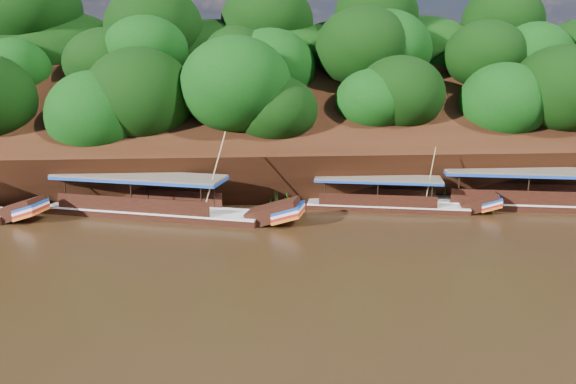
% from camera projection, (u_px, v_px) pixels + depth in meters
% --- Properties ---
extents(ground, '(160.00, 160.00, 0.00)m').
position_uv_depth(ground, '(379.00, 250.00, 30.08)').
color(ground, black).
rests_on(ground, ground).
extents(riverbank, '(120.00, 30.06, 19.40)m').
position_uv_depth(riverbank, '(323.00, 148.00, 51.65)').
color(riverbank, black).
rests_on(riverbank, ground).
extents(boat_0, '(16.40, 5.27, 6.68)m').
position_uv_depth(boat_0, '(548.00, 200.00, 38.13)').
color(boat_0, black).
rests_on(boat_0, ground).
extents(boat_1, '(12.81, 4.39, 4.85)m').
position_uv_depth(boat_1, '(397.00, 202.00, 37.89)').
color(boat_1, black).
rests_on(boat_1, ground).
extents(boat_2, '(16.95, 7.18, 6.14)m').
position_uv_depth(boat_2, '(166.00, 208.00, 36.18)').
color(boat_2, black).
rests_on(boat_2, ground).
extents(reeds, '(50.46, 1.94, 1.88)m').
position_uv_depth(reeds, '(303.00, 194.00, 38.96)').
color(reeds, '#1A5E17').
rests_on(reeds, ground).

